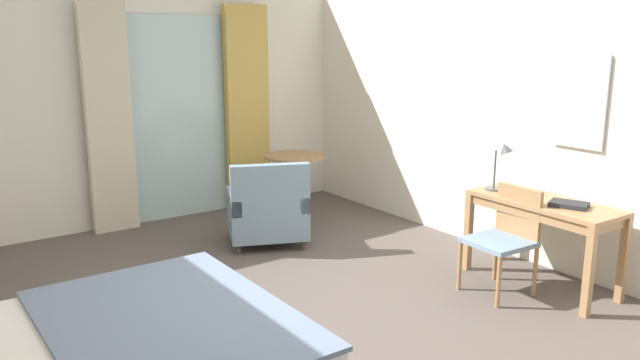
{
  "coord_description": "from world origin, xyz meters",
  "views": [
    {
      "loc": [
        -2.32,
        -3.34,
        2.1
      ],
      "look_at": [
        0.38,
        0.47,
        1.01
      ],
      "focal_mm": 35.17,
      "sensor_mm": 36.0,
      "label": 1
    }
  ],
  "objects_px": {
    "writing_desk": "(543,212)",
    "closed_book": "(569,204)",
    "desk_lamp": "(502,159)",
    "desk_chair": "(506,234)",
    "armchair_by_window": "(268,212)",
    "round_cafe_table": "(295,171)"
  },
  "relations": [
    {
      "from": "round_cafe_table",
      "to": "closed_book",
      "type": "bearing_deg",
      "value": -79.95
    },
    {
      "from": "writing_desk",
      "to": "desk_lamp",
      "type": "relative_size",
      "value": 2.82
    },
    {
      "from": "writing_desk",
      "to": "round_cafe_table",
      "type": "xyz_separation_m",
      "value": [
        -0.57,
        2.95,
        -0.1
      ]
    },
    {
      "from": "desk_chair",
      "to": "armchair_by_window",
      "type": "relative_size",
      "value": 0.9
    },
    {
      "from": "writing_desk",
      "to": "desk_lamp",
      "type": "xyz_separation_m",
      "value": [
        -0.02,
        0.45,
        0.38
      ]
    },
    {
      "from": "round_cafe_table",
      "to": "armchair_by_window",
      "type": "bearing_deg",
      "value": -138.11
    },
    {
      "from": "desk_lamp",
      "to": "round_cafe_table",
      "type": "relative_size",
      "value": 0.61
    },
    {
      "from": "desk_lamp",
      "to": "round_cafe_table",
      "type": "xyz_separation_m",
      "value": [
        -0.55,
        2.51,
        -0.48
      ]
    },
    {
      "from": "desk_chair",
      "to": "armchair_by_window",
      "type": "xyz_separation_m",
      "value": [
        -1.01,
        2.15,
        -0.15
      ]
    },
    {
      "from": "writing_desk",
      "to": "desk_lamp",
      "type": "distance_m",
      "value": 0.59
    },
    {
      "from": "writing_desk",
      "to": "desk_chair",
      "type": "distance_m",
      "value": 0.39
    },
    {
      "from": "writing_desk",
      "to": "round_cafe_table",
      "type": "bearing_deg",
      "value": 101.0
    },
    {
      "from": "armchair_by_window",
      "to": "round_cafe_table",
      "type": "xyz_separation_m",
      "value": [
        0.79,
        0.71,
        0.2
      ]
    },
    {
      "from": "closed_book",
      "to": "desk_lamp",
      "type": "bearing_deg",
      "value": 69.47
    },
    {
      "from": "desk_lamp",
      "to": "closed_book",
      "type": "xyz_separation_m",
      "value": [
        0.01,
        -0.68,
        -0.26
      ]
    },
    {
      "from": "writing_desk",
      "to": "closed_book",
      "type": "relative_size",
      "value": 4.38
    },
    {
      "from": "writing_desk",
      "to": "desk_chair",
      "type": "bearing_deg",
      "value": 165.38
    },
    {
      "from": "desk_lamp",
      "to": "round_cafe_table",
      "type": "distance_m",
      "value": 2.61
    },
    {
      "from": "writing_desk",
      "to": "armchair_by_window",
      "type": "relative_size",
      "value": 1.29
    },
    {
      "from": "writing_desk",
      "to": "desk_chair",
      "type": "xyz_separation_m",
      "value": [
        -0.35,
        0.09,
        -0.15
      ]
    },
    {
      "from": "closed_book",
      "to": "armchair_by_window",
      "type": "height_order",
      "value": "armchair_by_window"
    },
    {
      "from": "desk_chair",
      "to": "round_cafe_table",
      "type": "relative_size",
      "value": 1.19
    }
  ]
}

